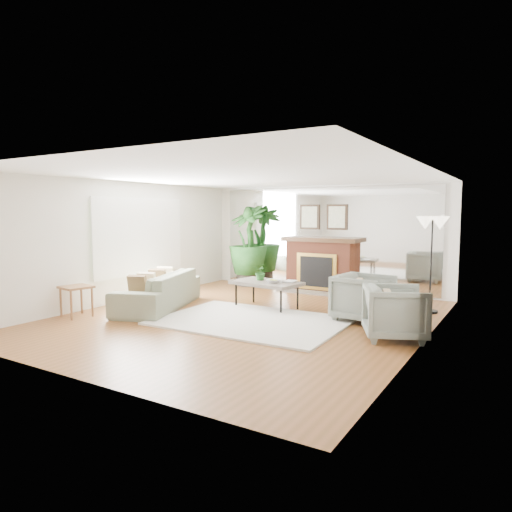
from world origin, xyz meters
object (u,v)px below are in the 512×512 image
Objects in this scene: coffee_table at (266,284)px; armchair_back at (364,298)px; fireplace at (320,263)px; floor_lamp at (432,231)px; side_table at (76,291)px; armchair_front at (395,312)px; potted_ficus at (248,243)px; sofa at (158,290)px.

coffee_table is 1.96m from armchair_back.
fireplace is at bearing 43.61° from armchair_back.
side_table is at bearing -145.94° from floor_lamp.
floor_lamp reaches higher than armchair_back.
coffee_table is 1.61× the size of armchair_front.
potted_ficus is 4.73m from floor_lamp.
side_table is (-4.50, -2.32, 0.06)m from armchair_back.
sofa is at bearing -90.30° from potted_ficus.
sofa is 3.35m from potted_ficus.
potted_ficus reaches higher than sofa.
side_table is 0.28× the size of potted_ficus.
fireplace is 1.14× the size of floor_lamp.
floor_lamp reaches higher than armchair_front.
side_table is at bearing 81.72° from armchair_front.
armchair_back is (3.77, 1.00, 0.06)m from sofa.
armchair_front is (2.71, -0.90, -0.08)m from coffee_table.
coffee_table is 1.57× the size of armchair_back.
armchair_back is at bearing 17.92° from armchair_front.
armchair_back is at bearing -31.10° from potted_ficus.
fireplace reaches higher than floor_lamp.
floor_lamp is (0.10, 2.12, 1.13)m from armchair_front.
fireplace is at bearing 87.36° from coffee_table.
potted_ficus is at bearing 129.35° from coffee_table.
potted_ficus is (0.02, 3.27, 0.75)m from sofa.
floor_lamp is at bearing -26.97° from armchair_back.
potted_ficus reaches higher than side_table.
armchair_back is at bearing -123.20° from floor_lamp.
coffee_table is 2.48× the size of side_table.
floor_lamp is at bearing 34.06° from side_table.
fireplace is at bearing 14.47° from armchair_front.
coffee_table is at bearing 43.34° from side_table.
sofa is 1.51m from side_table.
fireplace is 1.96m from potted_ficus.
side_table is at bearing -99.24° from potted_ficus.
armchair_front reaches higher than side_table.
floor_lamp reaches higher than coffee_table.
sofa is (-1.92, -3.43, -0.31)m from fireplace.
potted_ficus is at bearing 168.09° from floor_lamp.
floor_lamp is (4.62, 2.30, 1.18)m from sofa.
armchair_front is 1.54× the size of side_table.
armchair_back is 4.44m from potted_ficus.
sofa is at bearing 111.11° from armchair_back.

